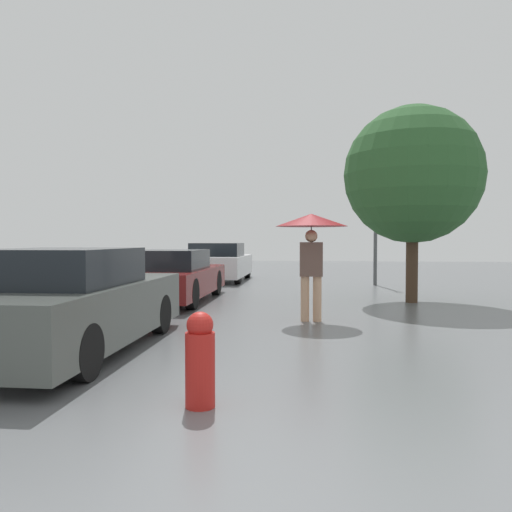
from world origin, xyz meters
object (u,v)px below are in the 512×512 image
at_px(street_lamp, 376,212).
at_px(fire_hydrant, 200,360).
at_px(parked_car_middle, 172,277).
at_px(pedestrian, 311,231).
at_px(parked_car_farthest, 218,263).
at_px(parked_car_nearest, 70,303).
at_px(tree, 413,175).

relative_size(street_lamp, fire_hydrant, 4.71).
bearing_deg(parked_car_middle, street_lamp, 41.52).
distance_m(pedestrian, parked_car_farthest, 8.91).
xyz_separation_m(parked_car_nearest, street_lamp, (5.02, 9.71, 1.66)).
distance_m(pedestrian, street_lamp, 7.40).
relative_size(parked_car_middle, parked_car_farthest, 1.06).
distance_m(parked_car_nearest, tree, 7.90).
bearing_deg(parked_car_nearest, street_lamp, 62.67).
bearing_deg(tree, parked_car_middle, -176.81).
distance_m(parked_car_middle, tree, 5.85).
height_order(pedestrian, tree, tree).
bearing_deg(fire_hydrant, pedestrian, 78.08).
distance_m(parked_car_nearest, street_lamp, 11.06).
xyz_separation_m(parked_car_farthest, tree, (5.36, -5.47, 2.22)).
xyz_separation_m(tree, street_lamp, (-0.24, 4.26, -0.56)).
height_order(parked_car_farthest, fire_hydrant, parked_car_farthest).
bearing_deg(parked_car_middle, parked_car_farthest, 89.75).
relative_size(pedestrian, parked_car_middle, 0.43).
distance_m(pedestrian, tree, 3.84).
relative_size(tree, fire_hydrant, 5.44).
relative_size(parked_car_farthest, fire_hydrant, 5.05).
bearing_deg(parked_car_farthest, pedestrian, -69.47).
xyz_separation_m(parked_car_nearest, fire_hydrant, (2.06, -1.87, -0.21)).
distance_m(tree, fire_hydrant, 8.35).
bearing_deg(tree, street_lamp, 93.19).
height_order(tree, street_lamp, tree).
bearing_deg(tree, parked_car_farthest, 134.40).
relative_size(parked_car_middle, fire_hydrant, 5.37).
distance_m(parked_car_nearest, parked_car_middle, 5.16).
bearing_deg(pedestrian, street_lamp, 74.15).
bearing_deg(pedestrian, tree, 51.51).
bearing_deg(street_lamp, pedestrian, -105.85).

